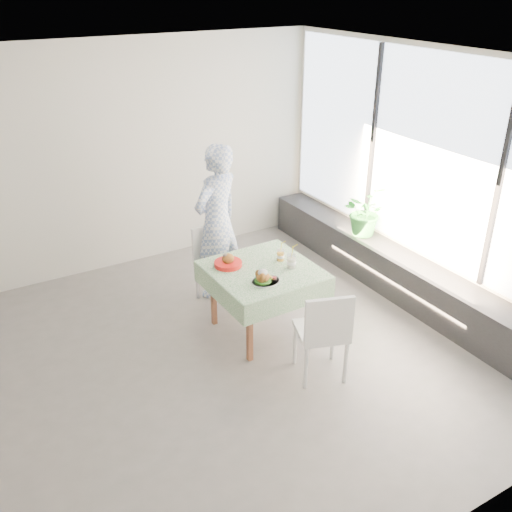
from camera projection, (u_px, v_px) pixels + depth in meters
floor at (184, 371)px, 5.48m from camera, size 6.00×6.00×0.00m
ceiling at (163, 68)px, 4.23m from camera, size 6.00×6.00×0.00m
wall_back at (91, 163)px, 6.78m from camera, size 6.00×0.02×2.80m
wall_front at (368, 415)px, 2.93m from camera, size 6.00×0.02×2.80m
wall_right at (429, 180)px, 6.21m from camera, size 0.02×5.00×2.80m
window_pane at (430, 159)px, 6.09m from camera, size 0.01×4.80×2.18m
window_ledge at (403, 277)px, 6.64m from camera, size 0.40×4.80×0.50m
cafe_table at (263, 293)px, 5.90m from camera, size 1.05×1.05×0.74m
chair_far at (218, 279)px, 6.56m from camera, size 0.45×0.45×0.89m
chair_near at (321, 348)px, 5.32m from camera, size 0.56×0.56×0.94m
diner at (217, 222)px, 6.43m from camera, size 0.78×0.65×1.81m
main_dish at (264, 278)px, 5.49m from camera, size 0.29×0.29×0.15m
juice_cup_orange at (280, 256)px, 5.92m from camera, size 0.09×0.09×0.24m
juice_cup_lemonade at (291, 262)px, 5.77m from camera, size 0.10×0.10×0.28m
second_dish at (228, 262)px, 5.82m from camera, size 0.29×0.29×0.14m
potted_plant at (363, 211)px, 7.00m from camera, size 0.72×0.73×0.61m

